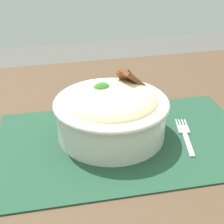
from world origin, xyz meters
The scene contains 4 objects.
table centered at (0.00, 0.00, 0.68)m, with size 1.05×0.87×0.76m.
placemat centered at (0.02, -0.01, 0.76)m, with size 0.47×0.29×0.00m, color #1E422D.
bowl centered at (0.00, 0.02, 0.81)m, with size 0.22×0.22×0.13m.
fork centered at (0.14, -0.02, 0.76)m, with size 0.04×0.13×0.00m.
Camera 1 is at (-0.13, -0.52, 1.12)m, focal length 54.60 mm.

